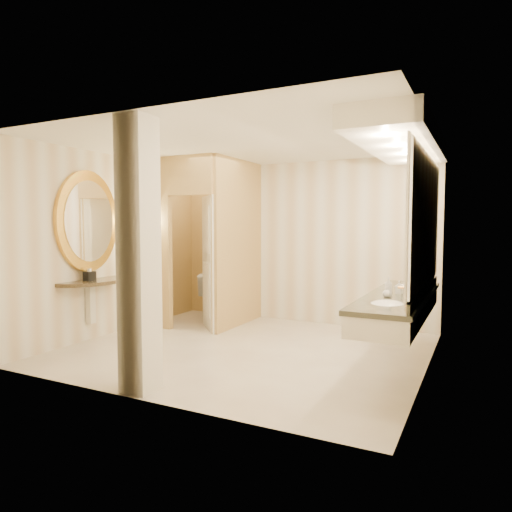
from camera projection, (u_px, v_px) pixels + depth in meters
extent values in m
plane|color=beige|center=(246.00, 349.00, 6.06)|extent=(4.50, 4.50, 0.00)
plane|color=white|center=(246.00, 143.00, 5.87)|extent=(4.50, 4.50, 0.00)
cube|color=silver|center=(301.00, 242.00, 7.75)|extent=(4.50, 0.02, 2.70)
cube|color=silver|center=(144.00, 258.00, 4.18)|extent=(4.50, 0.02, 2.70)
cube|color=silver|center=(116.00, 244.00, 6.97)|extent=(0.02, 4.00, 2.70)
cube|color=silver|center=(428.00, 253.00, 4.96)|extent=(0.02, 4.00, 2.70)
cube|color=tan|center=(238.00, 243.00, 7.44)|extent=(0.10, 1.50, 2.70)
cube|color=tan|center=(154.00, 244.00, 7.27)|extent=(0.65, 0.10, 2.70)
cube|color=tan|center=(191.00, 175.00, 6.88)|extent=(0.80, 0.10, 0.60)
cube|color=silver|center=(209.00, 263.00, 7.17)|extent=(0.59, 0.61, 2.10)
cylinder|color=gold|center=(151.00, 231.00, 7.20)|extent=(0.03, 0.03, 0.30)
cone|color=silver|center=(151.00, 218.00, 7.18)|extent=(0.14, 0.14, 0.14)
cube|color=silver|center=(398.00, 307.00, 5.13)|extent=(0.60, 2.49, 0.24)
cube|color=black|center=(399.00, 296.00, 5.12)|extent=(0.64, 2.53, 0.05)
cube|color=black|center=(425.00, 292.00, 4.99)|extent=(0.03, 2.49, 0.10)
ellipsoid|color=white|center=(387.00, 308.00, 4.52)|extent=(0.40, 0.44, 0.15)
cylinder|color=gold|center=(408.00, 296.00, 4.42)|extent=(0.03, 0.03, 0.22)
ellipsoid|color=white|center=(407.00, 290.00, 5.72)|extent=(0.40, 0.44, 0.15)
cylinder|color=gold|center=(425.00, 281.00, 5.63)|extent=(0.03, 0.03, 0.22)
cube|color=white|center=(426.00, 220.00, 4.94)|extent=(0.03, 2.49, 1.40)
cube|color=silver|center=(402.00, 139.00, 5.00)|extent=(0.75, 2.69, 0.22)
cylinder|color=black|center=(88.00, 281.00, 6.48)|extent=(1.09, 1.09, 0.05)
cube|color=silver|center=(91.00, 302.00, 6.48)|extent=(0.10, 0.10, 0.60)
cylinder|color=gold|center=(87.00, 221.00, 6.41)|extent=(0.07, 1.09, 1.09)
cylinder|color=white|center=(89.00, 221.00, 6.39)|extent=(0.02, 0.87, 0.87)
cube|color=silver|center=(139.00, 256.00, 4.47)|extent=(0.31, 0.31, 2.70)
cube|color=black|center=(90.00, 276.00, 6.32)|extent=(0.14, 0.14, 0.13)
imported|color=white|center=(217.00, 296.00, 7.94)|extent=(0.66, 0.91, 0.83)
imported|color=beige|center=(399.00, 287.00, 5.12)|extent=(0.08, 0.08, 0.15)
imported|color=silver|center=(387.00, 292.00, 4.87)|extent=(0.10, 0.10, 0.12)
imported|color=#C6B28C|center=(388.00, 287.00, 4.89)|extent=(0.09, 0.09, 0.22)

